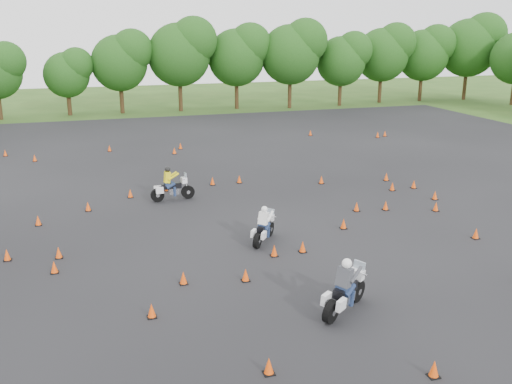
# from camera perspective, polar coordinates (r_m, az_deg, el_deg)

# --- Properties ---
(ground) EXTENTS (140.00, 140.00, 0.00)m
(ground) POSITION_cam_1_polar(r_m,az_deg,el_deg) (24.22, 2.81, -5.26)
(ground) COLOR #2D5119
(ground) RESTS_ON ground
(asphalt_pad) EXTENTS (62.00, 62.00, 0.00)m
(asphalt_pad) POSITION_cam_1_polar(r_m,az_deg,el_deg) (29.60, -1.14, -1.19)
(asphalt_pad) COLOR black
(asphalt_pad) RESTS_ON ground
(treeline) EXTENTS (86.83, 32.12, 11.00)m
(treeline) POSITION_cam_1_polar(r_m,az_deg,el_deg) (57.57, -4.87, 11.95)
(treeline) COLOR #1C4614
(treeline) RESTS_ON ground
(traffic_cones) EXTENTS (36.06, 33.18, 0.45)m
(traffic_cones) POSITION_cam_1_polar(r_m,az_deg,el_deg) (28.84, -0.82, -1.19)
(traffic_cones) COLOR #EF4A0A
(traffic_cones) RESTS_ON asphalt_pad
(rider_grey) EXTENTS (2.49, 2.13, 1.95)m
(rider_grey) POSITION_cam_1_polar(r_m,az_deg,el_deg) (18.60, 8.82, -9.06)
(rider_grey) COLOR #3E3F45
(rider_grey) RESTS_ON ground
(rider_yellow) EXTENTS (2.40, 0.92, 1.81)m
(rider_yellow) POSITION_cam_1_polar(r_m,az_deg,el_deg) (30.28, -8.35, 0.83)
(rider_yellow) COLOR yellow
(rider_yellow) RESTS_ON ground
(rider_white) EXTENTS (1.85, 2.11, 1.67)m
(rider_white) POSITION_cam_1_polar(r_m,az_deg,el_deg) (24.17, 0.72, -3.17)
(rider_white) COLOR white
(rider_white) RESTS_ON ground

